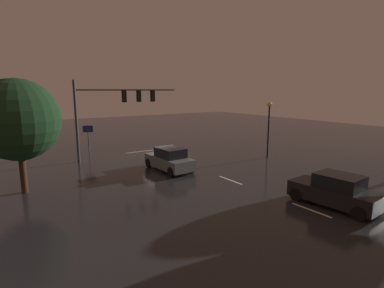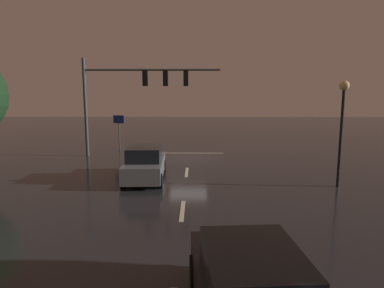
% 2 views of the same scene
% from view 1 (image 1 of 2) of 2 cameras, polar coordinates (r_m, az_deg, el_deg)
% --- Properties ---
extents(ground_plane, '(80.00, 80.00, 0.00)m').
position_cam_1_polar(ground_plane, '(28.03, -6.28, -1.86)').
color(ground_plane, '#232326').
extents(traffic_signal_assembly, '(9.22, 0.47, 6.64)m').
position_cam_1_polar(traffic_signal_assembly, '(26.65, -14.21, 7.50)').
color(traffic_signal_assembly, '#383A3D').
rests_on(traffic_signal_assembly, ground_plane).
extents(lane_dash_far, '(0.16, 2.20, 0.01)m').
position_cam_1_polar(lane_dash_far, '(24.64, -1.93, -3.48)').
color(lane_dash_far, beige).
rests_on(lane_dash_far, ground_plane).
extents(lane_dash_mid, '(0.16, 2.20, 0.01)m').
position_cam_1_polar(lane_dash_mid, '(19.99, 7.32, -6.84)').
color(lane_dash_mid, beige).
rests_on(lane_dash_mid, ground_plane).
extents(lane_dash_near, '(0.16, 2.20, 0.01)m').
position_cam_1_polar(lane_dash_near, '(16.25, 21.70, -11.59)').
color(lane_dash_near, beige).
rests_on(lane_dash_near, ground_plane).
extents(stop_bar, '(5.00, 0.16, 0.01)m').
position_cam_1_polar(stop_bar, '(29.71, -8.01, -1.19)').
color(stop_bar, beige).
rests_on(stop_bar, ground_plane).
extents(car_approaching, '(2.06, 4.43, 1.70)m').
position_cam_1_polar(car_approaching, '(22.14, -4.32, -2.97)').
color(car_approaching, slate).
rests_on(car_approaching, ground_plane).
extents(car_distant, '(2.18, 4.47, 1.70)m').
position_cam_1_polar(car_distant, '(16.98, 25.59, -8.10)').
color(car_distant, black).
rests_on(car_distant, ground_plane).
extents(street_lamp_left_kerb, '(0.44, 0.44, 4.86)m').
position_cam_1_polar(street_lamp_left_kerb, '(26.56, 14.44, 4.68)').
color(street_lamp_left_kerb, black).
rests_on(street_lamp_left_kerb, ground_plane).
extents(route_sign, '(0.88, 0.29, 2.69)m').
position_cam_1_polar(route_sign, '(29.00, -19.17, 1.94)').
color(route_sign, '#383A3D').
rests_on(route_sign, ground_plane).
extents(tree_right_near, '(4.58, 4.58, 6.51)m').
position_cam_1_polar(tree_right_near, '(19.25, -30.25, 3.97)').
color(tree_right_near, '#382314').
rests_on(tree_right_near, ground_plane).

